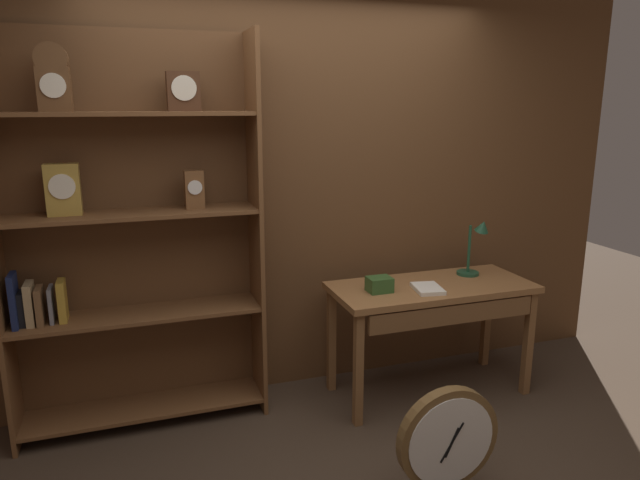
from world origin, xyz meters
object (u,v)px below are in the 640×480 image
at_px(bookshelf, 127,236).
at_px(toolbox_small, 379,284).
at_px(workbench, 433,300).
at_px(round_clock_large, 448,441).
at_px(desk_lamp, 476,246).
at_px(open_repair_manual, 428,289).

distance_m(bookshelf, toolbox_small, 1.51).
relative_size(bookshelf, toolbox_small, 15.50).
distance_m(bookshelf, workbench, 1.91).
relative_size(toolbox_small, round_clock_large, 0.26).
xyz_separation_m(toolbox_small, round_clock_large, (-0.05, -0.93, -0.50)).
relative_size(bookshelf, workbench, 1.76).
height_order(bookshelf, toolbox_small, bookshelf).
bearing_deg(bookshelf, desk_lamp, -4.52).
xyz_separation_m(bookshelf, desk_lamp, (2.19, -0.17, -0.20)).
bearing_deg(desk_lamp, workbench, -162.69).
distance_m(toolbox_small, round_clock_large, 1.06).
bearing_deg(workbench, desk_lamp, 17.31).
height_order(workbench, open_repair_manual, open_repair_manual).
distance_m(desk_lamp, open_repair_manual, 0.53).
bearing_deg(bookshelf, round_clock_large, -41.07).
relative_size(open_repair_manual, round_clock_large, 0.39).
xyz_separation_m(bookshelf, workbench, (1.82, -0.29, -0.49)).
bearing_deg(round_clock_large, desk_lamp, 52.54).
distance_m(desk_lamp, round_clock_large, 1.47).
xyz_separation_m(bookshelf, round_clock_large, (1.39, -1.21, -0.85)).
xyz_separation_m(workbench, toolbox_small, (-0.38, 0.00, 0.14)).
distance_m(bookshelf, desk_lamp, 2.21).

